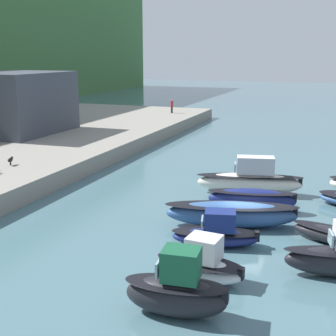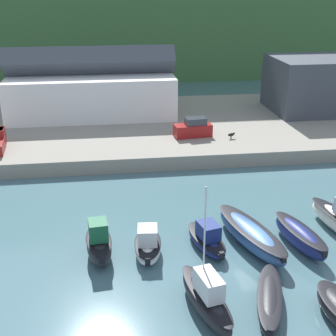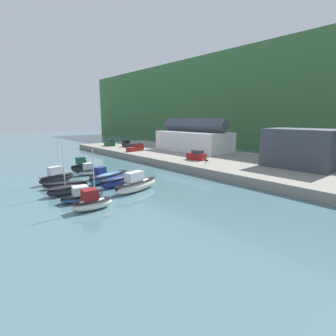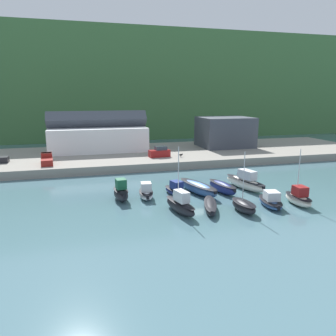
{
  "view_description": "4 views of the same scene",
  "coord_description": "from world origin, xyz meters",
  "px_view_note": "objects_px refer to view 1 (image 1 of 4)",
  "views": [
    {
      "loc": [
        -27.87,
        -5.24,
        10.7
      ],
      "look_at": [
        4.14,
        6.72,
        2.33
      ],
      "focal_mm": 50.0,
      "sensor_mm": 36.0,
      "label": 1
    },
    {
      "loc": [
        -10.15,
        -27.91,
        18.26
      ],
      "look_at": [
        -4.95,
        11.15,
        2.24
      ],
      "focal_mm": 50.0,
      "sensor_mm": 36.0,
      "label": 2
    },
    {
      "loc": [
        38.48,
        -19.37,
        10.62
      ],
      "look_at": [
        2.66,
        11.16,
        1.53
      ],
      "focal_mm": 28.0,
      "sensor_mm": 36.0,
      "label": 3
    },
    {
      "loc": [
        -16.15,
        -41.44,
        13.76
      ],
      "look_at": [
        -3.0,
        6.83,
        2.61
      ],
      "focal_mm": 35.0,
      "sensor_mm": 36.0,
      "label": 4
    }
  ],
  "objects_px": {
    "moored_boat_2": "(217,233)",
    "person_on_quay": "(172,106)",
    "moored_boat_3": "(231,214)",
    "moored_boat_4": "(252,199)",
    "moored_boat_1": "(201,264)",
    "moored_boat_5": "(250,180)",
    "dog_on_quay": "(10,160)",
    "moored_boat_0": "(177,291)"
  },
  "relations": [
    {
      "from": "moored_boat_2",
      "to": "person_on_quay",
      "type": "bearing_deg",
      "value": 8.84
    },
    {
      "from": "moored_boat_2",
      "to": "moored_boat_3",
      "type": "bearing_deg",
      "value": -16.21
    },
    {
      "from": "moored_boat_4",
      "to": "moored_boat_2",
      "type": "bearing_deg",
      "value": 162.45
    },
    {
      "from": "moored_boat_2",
      "to": "moored_boat_3",
      "type": "distance_m",
      "value": 3.25
    },
    {
      "from": "moored_boat_1",
      "to": "moored_boat_5",
      "type": "relative_size",
      "value": 0.54
    },
    {
      "from": "moored_boat_2",
      "to": "moored_boat_3",
      "type": "xyz_separation_m",
      "value": [
        3.24,
        -0.12,
        0.13
      ]
    },
    {
      "from": "moored_boat_3",
      "to": "person_on_quay",
      "type": "bearing_deg",
      "value": 9.29
    },
    {
      "from": "moored_boat_1",
      "to": "dog_on_quay",
      "type": "height_order",
      "value": "moored_boat_1"
    },
    {
      "from": "moored_boat_2",
      "to": "moored_boat_5",
      "type": "xyz_separation_m",
      "value": [
        10.86,
        0.13,
        0.38
      ]
    },
    {
      "from": "moored_boat_2",
      "to": "moored_boat_5",
      "type": "relative_size",
      "value": 0.63
    },
    {
      "from": "moored_boat_5",
      "to": "moored_boat_1",
      "type": "bearing_deg",
      "value": 168.91
    },
    {
      "from": "moored_boat_4",
      "to": "moored_boat_0",
      "type": "bearing_deg",
      "value": 167.21
    },
    {
      "from": "moored_boat_1",
      "to": "dog_on_quay",
      "type": "bearing_deg",
      "value": 66.16
    },
    {
      "from": "moored_boat_0",
      "to": "person_on_quay",
      "type": "distance_m",
      "value": 56.69
    },
    {
      "from": "moored_boat_3",
      "to": "moored_boat_4",
      "type": "height_order",
      "value": "moored_boat_3"
    },
    {
      "from": "dog_on_quay",
      "to": "moored_boat_4",
      "type": "bearing_deg",
      "value": -15.48
    },
    {
      "from": "moored_boat_1",
      "to": "moored_boat_3",
      "type": "height_order",
      "value": "moored_boat_1"
    },
    {
      "from": "moored_boat_3",
      "to": "person_on_quay",
      "type": "xyz_separation_m",
      "value": [
        42.19,
        19.4,
        1.77
      ]
    },
    {
      "from": "moored_boat_1",
      "to": "moored_boat_0",
      "type": "bearing_deg",
      "value": -174.75
    },
    {
      "from": "moored_boat_0",
      "to": "moored_boat_5",
      "type": "xyz_separation_m",
      "value": [
        18.6,
        0.46,
        -0.01
      ]
    },
    {
      "from": "person_on_quay",
      "to": "moored_boat_0",
      "type": "bearing_deg",
      "value": -159.75
    },
    {
      "from": "person_on_quay",
      "to": "moored_boat_4",
      "type": "bearing_deg",
      "value": -152.61
    },
    {
      "from": "moored_boat_2",
      "to": "dog_on_quay",
      "type": "distance_m",
      "value": 21.02
    },
    {
      "from": "moored_boat_0",
      "to": "moored_boat_4",
      "type": "bearing_deg",
      "value": -7.38
    },
    {
      "from": "moored_boat_1",
      "to": "moored_boat_4",
      "type": "bearing_deg",
      "value": 3.29
    },
    {
      "from": "moored_boat_1",
      "to": "moored_boat_4",
      "type": "distance_m",
      "value": 11.06
    },
    {
      "from": "moored_boat_2",
      "to": "moored_boat_4",
      "type": "relative_size",
      "value": 0.83
    },
    {
      "from": "moored_boat_4",
      "to": "moored_boat_5",
      "type": "height_order",
      "value": "moored_boat_5"
    },
    {
      "from": "moored_boat_2",
      "to": "moored_boat_1",
      "type": "bearing_deg",
      "value": 170.33
    },
    {
      "from": "moored_boat_1",
      "to": "person_on_quay",
      "type": "bearing_deg",
      "value": 27.03
    },
    {
      "from": "moored_boat_0",
      "to": "moored_boat_1",
      "type": "xyz_separation_m",
      "value": [
        3.41,
        -0.02,
        -0.31
      ]
    },
    {
      "from": "moored_boat_1",
      "to": "moored_boat_3",
      "type": "xyz_separation_m",
      "value": [
        7.57,
        0.22,
        0.06
      ]
    },
    {
      "from": "moored_boat_4",
      "to": "person_on_quay",
      "type": "xyz_separation_m",
      "value": [
        38.71,
        20.06,
        1.78
      ]
    },
    {
      "from": "moored_boat_0",
      "to": "person_on_quay",
      "type": "bearing_deg",
      "value": 14.62
    },
    {
      "from": "moored_boat_3",
      "to": "moored_boat_5",
      "type": "distance_m",
      "value": 7.63
    },
    {
      "from": "moored_boat_5",
      "to": "moored_boat_0",
      "type": "bearing_deg",
      "value": 168.54
    },
    {
      "from": "moored_boat_0",
      "to": "dog_on_quay",
      "type": "relative_size",
      "value": 5.18
    },
    {
      "from": "moored_boat_3",
      "to": "moored_boat_4",
      "type": "bearing_deg",
      "value": -26.01
    },
    {
      "from": "moored_boat_5",
      "to": "moored_boat_4",
      "type": "bearing_deg",
      "value": 179.4
    },
    {
      "from": "moored_boat_2",
      "to": "moored_boat_0",
      "type": "bearing_deg",
      "value": 168.24
    },
    {
      "from": "moored_boat_0",
      "to": "moored_boat_2",
      "type": "xyz_separation_m",
      "value": [
        7.74,
        0.32,
        -0.38
      ]
    },
    {
      "from": "moored_boat_0",
      "to": "person_on_quay",
      "type": "relative_size",
      "value": 2.14
    }
  ]
}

